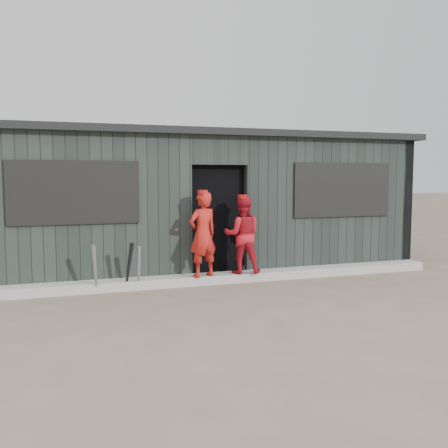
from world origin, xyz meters
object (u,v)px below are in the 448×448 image
object	(u,v)px
bat_mid	(139,268)
dugout	(197,202)
bat_left	(95,269)
player_red_right	(242,235)
bat_right	(129,267)
player_grey_back	(251,245)
player_red_left	(203,234)

from	to	relation	value
bat_mid	dugout	world-z (taller)	dugout
bat_left	player_red_right	size ratio (longest dim) A/B	0.61
bat_mid	bat_right	size ratio (longest dim) A/B	0.90
bat_mid	player_grey_back	bearing A→B (deg)	16.17
dugout	bat_left	bearing A→B (deg)	-137.88
bat_mid	bat_right	bearing A→B (deg)	-179.99
bat_right	player_red_left	bearing A→B (deg)	3.15
bat_mid	dugout	xyz separation A→B (m)	(1.48, 1.89, 0.93)
bat_left	bat_right	bearing A→B (deg)	5.79
bat_mid	bat_left	bearing A→B (deg)	-175.53
player_grey_back	dugout	size ratio (longest dim) A/B	0.13
bat_mid	player_red_right	xyz separation A→B (m)	(1.79, 0.14, 0.45)
bat_left	player_grey_back	xyz separation A→B (m)	(2.81, 0.67, 0.16)
bat_mid	player_grey_back	xyz separation A→B (m)	(2.14, 0.62, 0.19)
bat_right	player_red_right	bearing A→B (deg)	4.14
bat_left	bat_right	world-z (taller)	bat_left
player_red_left	dugout	xyz separation A→B (m)	(0.41, 1.82, 0.43)
bat_right	player_red_right	distance (m)	2.00
bat_mid	player_red_right	bearing A→B (deg)	4.50
player_grey_back	bat_right	bearing A→B (deg)	21.36
player_red_right	dugout	bearing A→B (deg)	-63.82
bat_left	bat_mid	distance (m)	0.67
bat_left	player_grey_back	size ratio (longest dim) A/B	0.73
player_red_left	player_grey_back	world-z (taller)	player_red_left
bat_left	bat_mid	bearing A→B (deg)	4.47
player_grey_back	dugout	world-z (taller)	dugout
bat_left	player_red_right	bearing A→B (deg)	4.49
bat_mid	bat_right	world-z (taller)	bat_right
bat_mid	player_red_left	bearing A→B (deg)	3.61
player_red_left	player_red_right	xyz separation A→B (m)	(0.72, 0.07, -0.04)
bat_mid	dugout	bearing A→B (deg)	51.96
player_grey_back	player_red_right	bearing A→B (deg)	60.24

